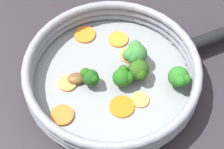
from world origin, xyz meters
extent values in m
plane|color=black|center=(0.00, 0.00, 0.00)|extent=(4.00, 4.00, 0.00)
cylinder|color=gray|center=(0.00, 0.00, 0.01)|extent=(0.31, 0.31, 0.02)
torus|color=gray|center=(0.00, 0.00, 0.03)|extent=(0.33, 0.33, 0.02)
torus|color=gray|center=(0.00, 0.00, 0.04)|extent=(0.33, 0.33, 0.02)
torus|color=gray|center=(0.00, 0.00, 0.06)|extent=(0.33, 0.33, 0.02)
sphere|color=gray|center=(0.15, -0.01, 0.02)|extent=(0.01, 0.01, 0.01)
sphere|color=gray|center=(0.14, 0.05, 0.02)|extent=(0.01, 0.01, 0.01)
cylinder|color=orange|center=(0.00, -0.06, 0.02)|extent=(0.05, 0.05, 0.00)
cylinder|color=orange|center=(-0.11, -0.05, 0.02)|extent=(0.06, 0.06, 0.01)
cylinder|color=#F9993D|center=(-0.08, 0.01, 0.02)|extent=(0.04, 0.04, 0.01)
cylinder|color=orange|center=(0.05, 0.04, 0.02)|extent=(0.05, 0.05, 0.00)
cylinder|color=orange|center=(0.04, 0.09, 0.02)|extent=(0.04, 0.04, 0.00)
cylinder|color=orange|center=(-0.02, 0.12, 0.02)|extent=(0.06, 0.06, 0.00)
cylinder|color=orange|center=(0.04, -0.06, 0.02)|extent=(0.05, 0.05, 0.00)
cylinder|color=#80AA61|center=(0.05, -0.01, 0.02)|extent=(0.01, 0.01, 0.01)
sphere|color=#264C13|center=(0.05, -0.01, 0.04)|extent=(0.04, 0.04, 0.04)
sphere|color=#20470D|center=(0.05, -0.02, 0.04)|extent=(0.02, 0.02, 0.02)
sphere|color=#225217|center=(0.05, 0.00, 0.05)|extent=(0.02, 0.02, 0.02)
sphere|color=#24440D|center=(0.05, 0.00, 0.05)|extent=(0.02, 0.02, 0.02)
cylinder|color=#719953|center=(0.01, -0.02, 0.02)|extent=(0.01, 0.01, 0.01)
sphere|color=#1E5B15|center=(0.01, -0.02, 0.04)|extent=(0.03, 0.03, 0.03)
sphere|color=#205812|center=(0.02, -0.01, 0.05)|extent=(0.02, 0.02, 0.02)
sphere|color=#21591A|center=(0.03, -0.02, 0.04)|extent=(0.02, 0.02, 0.02)
sphere|color=#1D5B12|center=(0.02, -0.02, 0.04)|extent=(0.02, 0.02, 0.02)
cylinder|color=#85B56E|center=(-0.04, 0.00, 0.02)|extent=(0.01, 0.01, 0.01)
sphere|color=#1A4715|center=(-0.04, 0.00, 0.04)|extent=(0.03, 0.03, 0.03)
sphere|color=#184C0D|center=(-0.04, -0.01, 0.04)|extent=(0.01, 0.01, 0.01)
sphere|color=#235010|center=(-0.05, 0.01, 0.04)|extent=(0.02, 0.02, 0.02)
cylinder|color=#7FB05D|center=(0.11, -0.05, 0.02)|extent=(0.01, 0.01, 0.02)
sphere|color=#26661F|center=(0.11, -0.05, 0.04)|extent=(0.04, 0.04, 0.04)
sphere|color=#236019|center=(0.12, -0.06, 0.05)|extent=(0.02, 0.02, 0.02)
sphere|color=#1E6A1A|center=(0.11, -0.06, 0.05)|extent=(0.02, 0.02, 0.02)
cylinder|color=#8CB76E|center=(0.05, 0.02, 0.03)|extent=(0.01, 0.01, 0.02)
sphere|color=#306F2F|center=(0.05, 0.02, 0.05)|extent=(0.04, 0.04, 0.04)
sphere|color=#2A6525|center=(0.04, 0.01, 0.05)|extent=(0.02, 0.02, 0.02)
sphere|color=#396C38|center=(0.06, 0.04, 0.05)|extent=(0.03, 0.03, 0.03)
sphere|color=#327132|center=(0.04, 0.02, 0.05)|extent=(0.03, 0.03, 0.03)
ellipsoid|color=olive|center=(0.03, 0.01, 0.02)|extent=(0.04, 0.03, 0.01)
ellipsoid|color=brown|center=(-0.07, 0.02, 0.02)|extent=(0.04, 0.03, 0.01)
camera|label=1|loc=(-0.11, -0.38, 0.61)|focal=60.00mm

